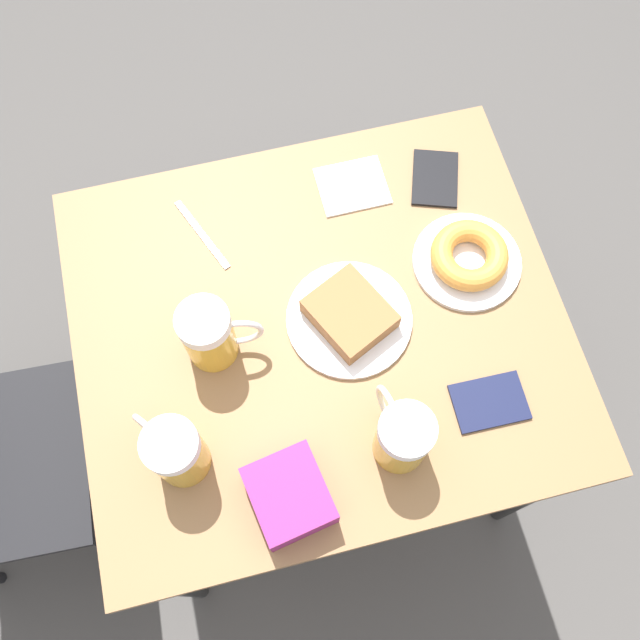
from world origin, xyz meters
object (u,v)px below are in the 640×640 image
at_px(beer_mug_right, 210,336).
at_px(passport_near_edge, 489,402).
at_px(napkin_folded, 352,186).
at_px(fork, 202,234).
at_px(beer_mug_center, 402,436).
at_px(beer_mug_left, 175,451).
at_px(passport_far_edge, 435,178).
at_px(plate_with_cake, 349,316).
at_px(plate_with_donut, 468,257).
at_px(blue_pouch, 289,496).

bearing_deg(beer_mug_right, passport_near_edge, -115.40).
relative_size(beer_mug_right, napkin_folded, 1.08).
bearing_deg(fork, beer_mug_center, -152.67).
bearing_deg(fork, passport_near_edge, -136.48).
bearing_deg(beer_mug_left, fork, -14.68).
height_order(beer_mug_right, passport_far_edge, beer_mug_right).
height_order(beer_mug_right, passport_near_edge, beer_mug_right).
bearing_deg(beer_mug_left, plate_with_cake, -62.15).
height_order(plate_with_donut, blue_pouch, blue_pouch).
relative_size(napkin_folded, passport_far_edge, 0.90).
relative_size(plate_with_donut, fork, 1.21).
bearing_deg(beer_mug_center, plate_with_donut, -36.46).
bearing_deg(plate_with_cake, blue_pouch, 148.16).
distance_m(plate_with_donut, passport_near_edge, 0.27).
bearing_deg(beer_mug_center, blue_pouch, 101.87).
bearing_deg(blue_pouch, beer_mug_right, 13.67).
bearing_deg(blue_pouch, fork, 5.59).
distance_m(beer_mug_left, beer_mug_right, 0.20).
distance_m(napkin_folded, fork, 0.31).
bearing_deg(passport_near_edge, beer_mug_left, 86.72).
height_order(plate_with_donut, beer_mug_left, beer_mug_left).
distance_m(fork, passport_near_edge, 0.61).
bearing_deg(plate_with_cake, passport_far_edge, -44.17).
xyz_separation_m(beer_mug_center, passport_far_edge, (0.49, -0.22, -0.07)).
height_order(beer_mug_left, passport_near_edge, beer_mug_left).
bearing_deg(passport_far_edge, blue_pouch, 141.88).
bearing_deg(plate_with_donut, beer_mug_right, 96.65).
distance_m(plate_with_donut, napkin_folded, 0.27).
distance_m(beer_mug_left, fork, 0.43).
distance_m(beer_mug_right, napkin_folded, 0.43).
distance_m(beer_mug_center, blue_pouch, 0.20).
bearing_deg(beer_mug_center, beer_mug_left, 79.71).
bearing_deg(plate_with_cake, fork, 43.70).
relative_size(plate_with_cake, beer_mug_center, 1.59).
bearing_deg(blue_pouch, beer_mug_left, 56.39).
bearing_deg(beer_mug_center, napkin_folded, -6.43).
relative_size(plate_with_donut, napkin_folded, 1.53).
bearing_deg(plate_with_donut, beer_mug_left, 112.20).
xyz_separation_m(beer_mug_left, blue_pouch, (-0.11, -0.16, -0.04)).
bearing_deg(napkin_folded, beer_mug_left, 137.29).
xyz_separation_m(beer_mug_center, passport_near_edge, (0.03, -0.18, -0.07)).
bearing_deg(passport_near_edge, napkin_folded, 13.74).
relative_size(plate_with_donut, beer_mug_left, 1.41).
height_order(passport_near_edge, passport_far_edge, same).
distance_m(beer_mug_left, passport_far_edge, 0.72).
xyz_separation_m(beer_mug_left, beer_mug_right, (0.18, -0.09, 0.00)).
height_order(napkin_folded, fork, same).
distance_m(beer_mug_right, passport_near_edge, 0.49).
distance_m(beer_mug_center, beer_mug_right, 0.36).
relative_size(napkin_folded, fork, 0.79).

